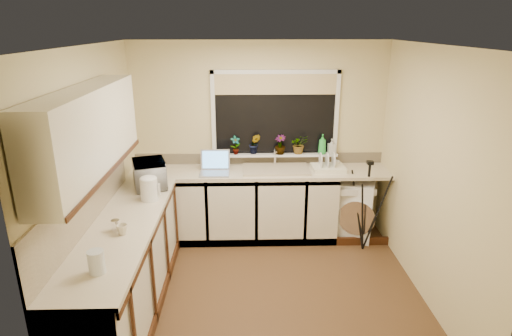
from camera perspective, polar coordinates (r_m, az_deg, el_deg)
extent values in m
plane|color=#543621|center=(4.64, 1.02, -15.81)|extent=(3.20, 3.20, 0.00)
plane|color=white|center=(3.84, 1.24, 16.01)|extent=(3.20, 3.20, 0.00)
plane|color=beige|center=(5.51, 0.41, 3.89)|extent=(3.20, 0.00, 3.20)
plane|color=beige|center=(2.72, 2.58, -12.31)|extent=(3.20, 0.00, 3.20)
plane|color=beige|center=(4.31, -20.63, -1.55)|extent=(0.00, 3.00, 3.00)
plane|color=beige|center=(4.45, 22.19, -1.15)|extent=(0.00, 3.00, 3.00)
cube|color=silver|center=(5.49, -2.91, -5.00)|extent=(2.55, 0.60, 0.86)
cube|color=silver|center=(4.30, -16.81, -12.94)|extent=(0.54, 2.40, 0.86)
cube|color=beige|center=(5.32, 0.51, -0.53)|extent=(3.20, 0.60, 0.04)
cube|color=beige|center=(4.09, -17.39, -7.54)|extent=(0.60, 2.40, 0.04)
cube|color=silver|center=(3.70, -21.45, 4.45)|extent=(0.28, 1.90, 0.70)
cube|color=beige|center=(4.08, -21.62, -4.31)|extent=(0.02, 2.40, 0.45)
cube|color=beige|center=(5.57, 0.41, 1.32)|extent=(3.20, 0.02, 0.14)
cube|color=black|center=(5.43, 2.55, 7.17)|extent=(1.50, 0.02, 1.00)
cube|color=tan|center=(5.35, 2.63, 11.06)|extent=(1.50, 0.02, 0.25)
cube|color=white|center=(5.51, 2.52, 1.80)|extent=(1.60, 0.14, 0.03)
cube|color=tan|center=(5.32, 2.67, -0.17)|extent=(0.82, 0.46, 0.03)
cylinder|color=silver|center=(5.46, 2.55, 1.50)|extent=(0.03, 0.03, 0.24)
cube|color=white|center=(5.68, 12.56, -5.14)|extent=(0.68, 0.67, 0.76)
cube|color=#9D9CA4|center=(5.20, -5.53, -0.74)|extent=(0.36, 0.27, 0.02)
cube|color=#5DACFF|center=(5.30, -5.44, 1.15)|extent=(0.36, 0.07, 0.25)
cylinder|color=white|center=(4.53, -14.04, -2.79)|extent=(0.18, 0.18, 0.23)
cube|color=white|center=(5.38, 9.58, -0.02)|extent=(0.41, 0.32, 0.06)
cylinder|color=silver|center=(3.38, -20.47, -11.64)|extent=(0.12, 0.12, 0.18)
cylinder|color=white|center=(3.97, -18.18, -7.29)|extent=(0.08, 0.08, 0.10)
imported|color=silver|center=(4.92, -13.92, -0.76)|extent=(0.48, 0.58, 0.28)
imported|color=#999999|center=(5.43, -2.74, 3.04)|extent=(0.15, 0.13, 0.24)
imported|color=#999999|center=(5.45, -0.19, 3.23)|extent=(0.15, 0.12, 0.26)
imported|color=#999999|center=(5.45, 3.23, 3.12)|extent=(0.18, 0.18, 0.25)
imported|color=#999999|center=(5.49, 5.76, 3.17)|extent=(0.25, 0.22, 0.24)
imported|color=green|center=(5.51, 8.82, 3.15)|extent=(0.12, 0.12, 0.26)
imported|color=#999999|center=(5.55, 10.03, 2.85)|extent=(0.10, 0.10, 0.19)
imported|color=white|center=(5.52, 10.57, 0.53)|extent=(0.13, 0.13, 0.09)
imported|color=beige|center=(3.90, -17.37, -7.82)|extent=(0.13, 0.13, 0.09)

